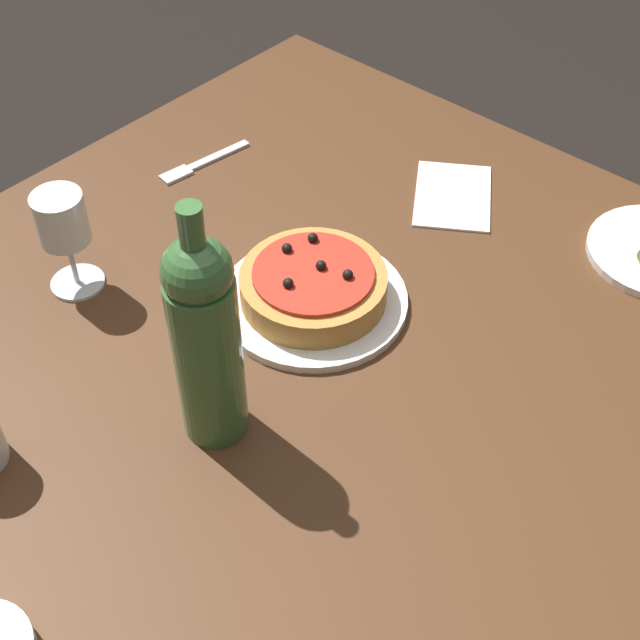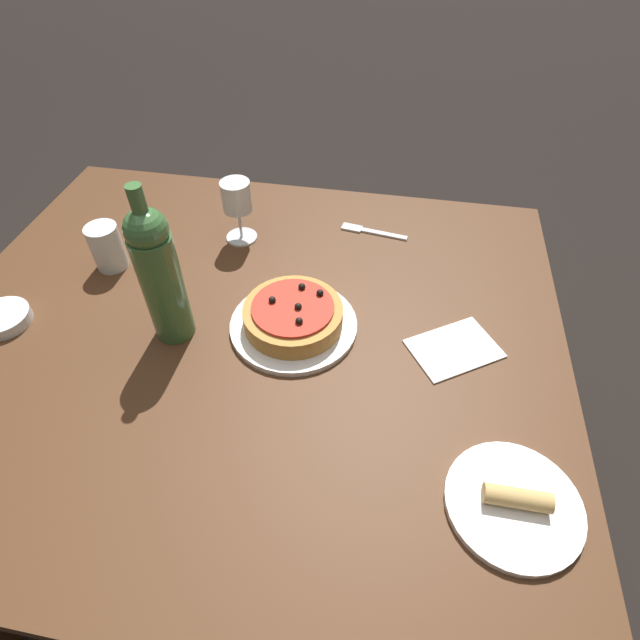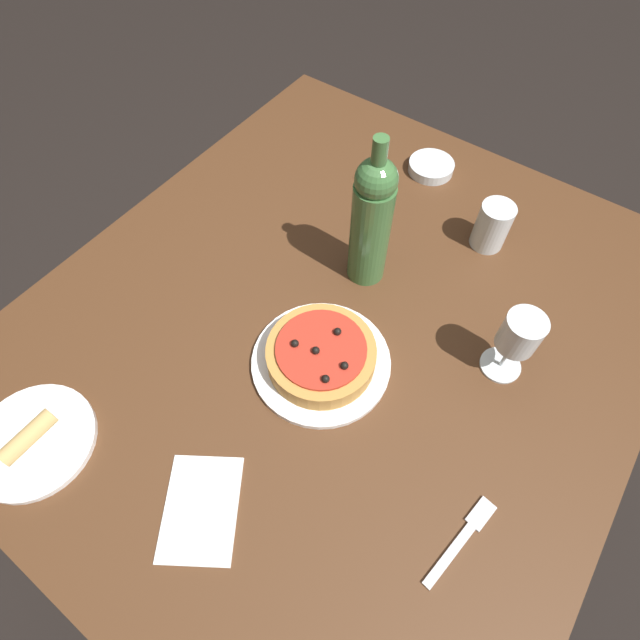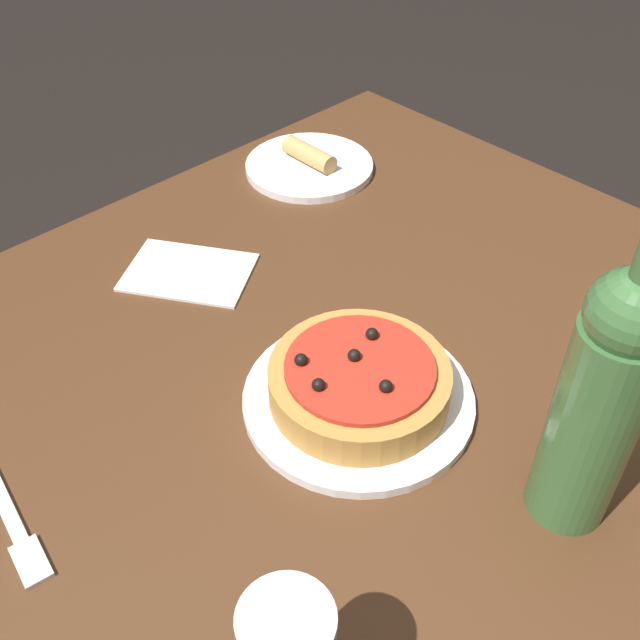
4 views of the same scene
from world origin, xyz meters
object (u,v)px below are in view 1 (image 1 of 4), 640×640
(wine_glass, at_px, (62,224))
(wine_bottle, at_px, (206,338))
(pizza, at_px, (313,285))
(dining_table, at_px, (281,397))
(fork, at_px, (200,164))
(dinner_plate, at_px, (313,300))

(wine_glass, distance_m, wine_bottle, 0.32)
(pizza, bearing_deg, dining_table, -163.90)
(pizza, xyz_separation_m, fork, (0.11, 0.34, -0.03))
(dinner_plate, relative_size, wine_bottle, 0.78)
(wine_glass, bearing_deg, pizza, -55.14)
(dinner_plate, xyz_separation_m, wine_bottle, (-0.23, -0.05, 0.14))
(wine_glass, bearing_deg, dinner_plate, -55.16)
(pizza, bearing_deg, wine_glass, 124.86)
(dinner_plate, bearing_deg, pizza, 51.95)
(wine_glass, relative_size, fork, 0.92)
(dinner_plate, distance_m, fork, 0.36)
(wine_glass, distance_m, fork, 0.33)
(dining_table, xyz_separation_m, wine_bottle, (-0.13, -0.02, 0.23))
(dinner_plate, height_order, fork, dinner_plate)
(pizza, xyz_separation_m, wine_bottle, (-0.23, -0.05, 0.11))
(pizza, bearing_deg, wine_bottle, -167.37)
(dining_table, bearing_deg, wine_glass, 106.95)
(dining_table, bearing_deg, dinner_plate, 16.06)
(wine_glass, xyz_separation_m, wine_bottle, (-0.04, -0.32, 0.04))
(pizza, distance_m, wine_glass, 0.33)
(dinner_plate, relative_size, wine_glass, 1.68)
(pizza, height_order, fork, pizza)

